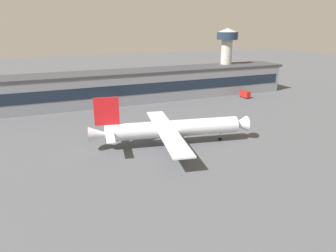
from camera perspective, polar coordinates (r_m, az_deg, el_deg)
The scene contains 7 objects.
ground_plane at distance 101.91m, azimuth -0.95°, elevation -2.80°, with size 600.00×600.00×0.00m, color #4C4F54.
terminal_building at distance 153.20m, azimuth -9.10°, elevation 7.10°, with size 182.38×19.26×14.88m.
airliner at distance 97.14m, azimuth 0.40°, elevation -0.52°, with size 50.77×43.50×16.37m.
control_tower at distance 179.83m, azimuth 10.67°, elevation 13.09°, with size 11.50×11.50×34.19m.
belt_loader at distance 131.99m, azimuth -11.44°, elevation 2.33°, with size 3.09×6.65×1.95m.
stair_truck at distance 166.09m, azimuth 13.91°, elevation 5.73°, with size 2.83×6.16×3.55m.
traffic_cone_0 at distance 93.33m, azimuth 1.89°, elevation -4.63°, with size 0.57×0.57×0.71m, color #F2590C.
Camera 1 is at (-35.15, -88.29, 36.82)m, focal length 33.24 mm.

